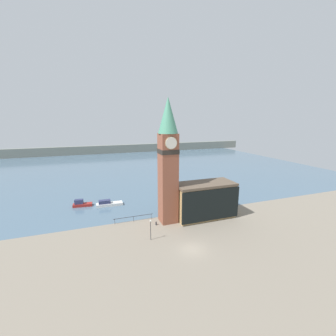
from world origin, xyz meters
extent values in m
plane|color=gray|center=(0.00, 0.00, 0.00)|extent=(160.00, 160.00, 0.00)
cube|color=slate|center=(0.00, 73.74, 0.00)|extent=(160.00, 120.00, 0.00)
cube|color=gray|center=(0.00, 113.74, 2.50)|extent=(180.00, 3.00, 5.00)
cube|color=#333338|center=(-7.03, 13.49, 1.05)|extent=(8.27, 0.08, 0.08)
cylinder|color=#333338|center=(-10.86, 13.49, 0.53)|extent=(0.07, 0.07, 1.05)
cylinder|color=#333338|center=(-7.03, 13.49, 0.53)|extent=(0.07, 0.07, 1.05)
cylinder|color=#333338|center=(-3.19, 13.49, 0.53)|extent=(0.07, 0.07, 1.05)
cube|color=brown|center=(-0.22, 11.18, 9.06)|extent=(3.35, 3.35, 18.12)
cube|color=#2D2823|center=(-0.22, 11.18, 14.68)|extent=(3.47, 3.47, 0.90)
cylinder|color=tan|center=(-0.22, 9.45, 16.45)|extent=(2.36, 0.12, 2.36)
cylinder|color=silver|center=(-0.22, 9.37, 16.45)|extent=(2.14, 0.12, 2.14)
cylinder|color=tan|center=(1.51, 11.18, 16.45)|extent=(0.12, 2.36, 2.36)
cylinder|color=silver|center=(1.60, 11.18, 16.45)|extent=(0.12, 2.14, 2.14)
cone|color=#4C9375|center=(-0.22, 11.18, 21.54)|extent=(3.85, 3.85, 6.84)
cube|color=tan|center=(7.93, 10.69, 3.56)|extent=(12.43, 5.49, 7.12)
cube|color=brown|center=(7.93, 10.69, 7.37)|extent=(12.83, 5.89, 0.50)
cube|color=black|center=(7.93, 7.80, 3.70)|extent=(12.93, 0.30, 6.55)
cube|color=silver|center=(-10.92, 24.11, 0.34)|extent=(6.37, 2.09, 0.68)
cube|color=navy|center=(-12.05, 24.15, 1.10)|extent=(2.82, 1.41, 0.84)
cube|color=maroon|center=(-17.15, 25.92, 0.33)|extent=(4.57, 2.03, 0.67)
cube|color=navy|center=(-17.94, 26.00, 1.22)|extent=(2.05, 1.31, 1.10)
cylinder|color=#2D2D33|center=(-3.08, 10.27, 0.30)|extent=(0.29, 0.29, 0.59)
sphere|color=#2D2D33|center=(-3.08, 10.27, 0.59)|extent=(0.30, 0.30, 0.30)
cylinder|color=black|center=(-5.60, 5.14, 1.75)|extent=(0.10, 0.10, 3.50)
sphere|color=silver|center=(-5.60, 5.14, 3.59)|extent=(0.32, 0.32, 0.32)
camera|label=1|loc=(-14.79, -29.75, 20.78)|focal=24.00mm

